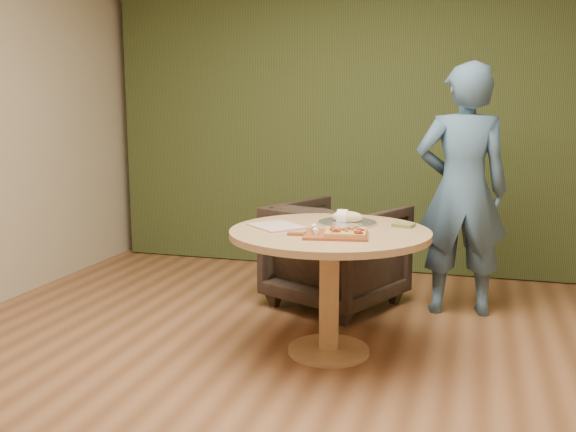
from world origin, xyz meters
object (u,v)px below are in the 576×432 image
Objects in this scene: serving_tray at (347,223)px; person_standing at (462,191)px; flatbread_pizza at (346,232)px; cutlery_roll at (315,229)px; pedestal_table at (330,253)px; bread_roll at (346,217)px; pizza_paddle at (334,235)px; armchair at (336,249)px.

person_standing reaches higher than serving_tray.
person_standing is at bearing 63.96° from flatbread_pizza.
cutlery_roll is at bearing 47.42° from person_standing.
person_standing is (0.65, 0.80, 0.12)m from serving_tray.
person_standing is (0.58, 1.19, 0.10)m from flatbread_pizza.
flatbread_pizza is 0.39m from serving_tray.
pedestal_table is 0.67× the size of person_standing.
person_standing is (0.76, 1.17, 0.10)m from cutlery_roll.
bread_roll reaches higher than pedestal_table.
serving_tray is at bearing 54.92° from cutlery_roll.
cutlery_roll is at bearing 172.35° from flatbread_pizza.
person_standing reaches higher than cutlery_roll.
pizza_paddle is (0.06, -0.17, 0.15)m from pedestal_table.
armchair is at bearing 106.15° from bread_roll.
flatbread_pizza is at bearing -14.17° from pizza_paddle.
pedestal_table is at bearing 126.18° from flatbread_pizza.
bread_roll is at bearing 41.20° from person_standing.
serving_tray is (-0.07, 0.39, -0.02)m from flatbread_pizza.
pizza_paddle is at bearing 125.72° from armchair.
serving_tray is 0.42× the size of armchair.
bread_roll is 1.04m from person_standing.
bread_roll is at bearing 180.00° from serving_tray.
flatbread_pizza reaches higher than pedestal_table.
pizza_paddle is 0.38m from serving_tray.
flatbread_pizza reaches higher than cutlery_roll.
cutlery_roll is 1.01× the size of bread_roll.
flatbread_pizza is 0.71× the size of serving_tray.
pizza_paddle is 0.38m from bread_roll.
cutlery_roll reaches higher than pedestal_table.
cutlery_roll is at bearing 120.10° from armchair.
armchair reaches higher than flatbread_pizza.
pedestal_table is 0.27m from serving_tray.
armchair reaches higher than pedestal_table.
bread_roll is (0.05, 0.21, 0.18)m from pedestal_table.
flatbread_pizza reaches higher than serving_tray.
pizza_paddle is at bearing -88.41° from bread_roll.
armchair is at bearing 77.72° from cutlery_roll.
serving_tray is at bearing 99.90° from flatbread_pizza.
person_standing is (0.66, 0.80, 0.08)m from bread_roll.
serving_tray is at bearing 80.90° from pizza_paddle.
bread_roll is 0.23× the size of armchair.
cutlery_roll is 0.55× the size of serving_tray.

